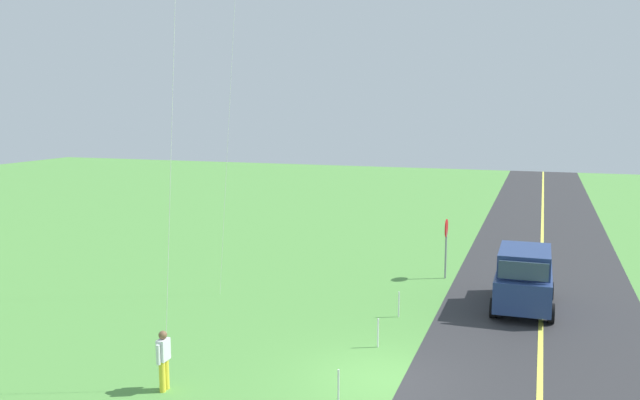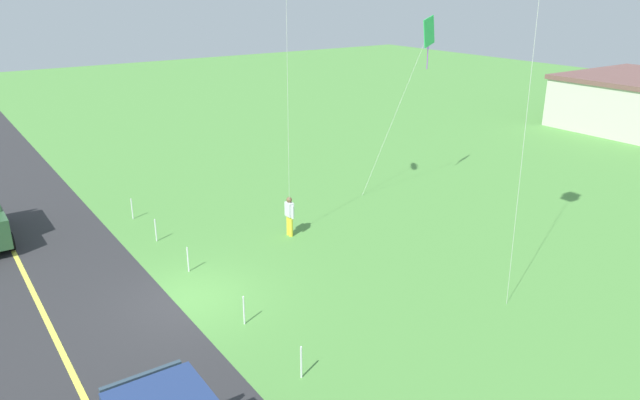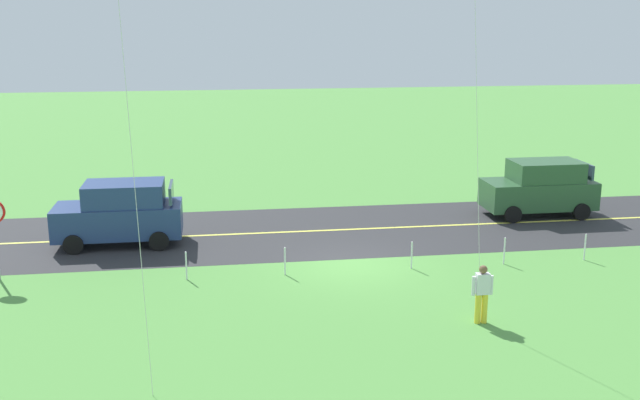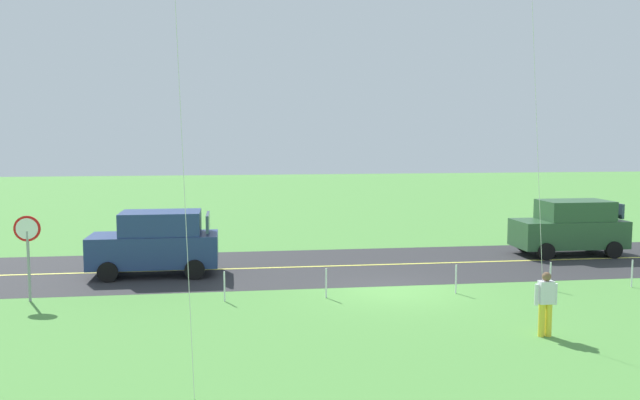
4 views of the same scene
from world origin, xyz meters
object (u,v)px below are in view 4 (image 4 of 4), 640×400
Objects in this scene: car_parked_west_near at (570,227)px; person_adult_near at (546,302)px; car_suv_foreground at (156,242)px; stop_sign at (28,241)px.

car_parked_west_near reaches higher than person_adult_near.
car_suv_foreground is 16.44m from car_parked_west_near.
person_adult_near is at bearing 139.89° from car_suv_foreground.
car_parked_west_near is 2.75× the size of person_adult_near.
stop_sign is (19.70, 4.87, 0.65)m from car_parked_west_near.
car_suv_foreground is 2.75× the size of person_adult_near.
car_suv_foreground is 13.29m from person_adult_near.
stop_sign is (3.33, 3.27, 0.65)m from car_suv_foreground.
car_suv_foreground is at bearing 5.59° from car_parked_west_near.
car_parked_west_near is 20.30m from stop_sign.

